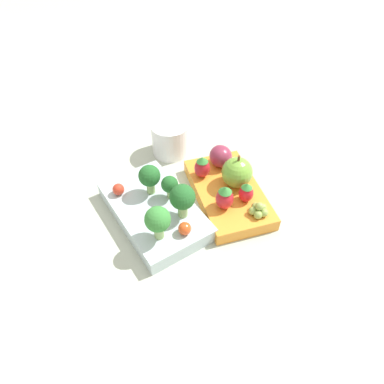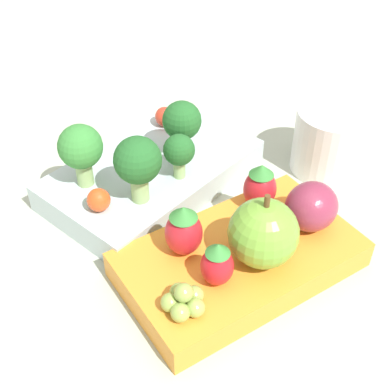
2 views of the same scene
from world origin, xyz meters
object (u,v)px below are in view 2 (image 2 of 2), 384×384
at_px(broccoli_floret_1, 179,151).
at_px(grape_cluster, 184,300).
at_px(broccoli_floret_2, 138,162).
at_px(strawberry_1, 184,230).
at_px(apple, 266,232).
at_px(broccoli_floret_0, 81,149).
at_px(drinking_cup, 331,141).
at_px(bento_box_savoury, 152,174).
at_px(strawberry_0, 217,264).
at_px(cherry_tomato_0, 165,117).
at_px(cherry_tomato_1, 99,200).
at_px(strawberry_2, 260,186).
at_px(plum, 311,206).
at_px(bento_box_fruit, 239,259).
at_px(broccoli_floret_3, 182,122).

distance_m(broccoli_floret_1, grape_cluster, 0.15).
bearing_deg(broccoli_floret_2, strawberry_1, -96.70).
bearing_deg(apple, grape_cluster, 179.76).
distance_m(broccoli_floret_0, broccoli_floret_1, 0.09).
distance_m(broccoli_floret_2, drinking_cup, 0.20).
relative_size(bento_box_savoury, grape_cluster, 6.75).
bearing_deg(apple, strawberry_0, 173.77).
xyz_separation_m(cherry_tomato_0, strawberry_1, (-0.10, -0.15, 0.01)).
height_order(cherry_tomato_1, strawberry_2, strawberry_2).
xyz_separation_m(broccoli_floret_1, grape_cluster, (-0.09, -0.12, -0.02)).
bearing_deg(broccoli_floret_2, strawberry_0, -94.82).
bearing_deg(cherry_tomato_1, apple, -61.27).
height_order(cherry_tomato_0, strawberry_1, strawberry_1).
height_order(apple, strawberry_0, apple).
height_order(broccoli_floret_0, plum, broccoli_floret_0).
xyz_separation_m(strawberry_0, grape_cluster, (-0.04, -0.00, -0.01)).
bearing_deg(strawberry_1, broccoli_floret_0, 98.13).
bearing_deg(strawberry_2, grape_cluster, -159.14).
bearing_deg(broccoli_floret_2, grape_cluster, -111.02).
height_order(broccoli_floret_2, strawberry_0, broccoli_floret_2).
bearing_deg(broccoli_floret_0, bento_box_fruit, -70.37).
relative_size(strawberry_2, plum, 0.97).
relative_size(broccoli_floret_2, strawberry_1, 1.37).
bearing_deg(broccoli_floret_0, plum, -54.70).
distance_m(broccoli_floret_2, strawberry_2, 0.11).
xyz_separation_m(bento_box_savoury, broccoli_floret_2, (-0.04, -0.04, 0.05)).
bearing_deg(grape_cluster, broccoli_floret_1, 52.65).
distance_m(strawberry_0, grape_cluster, 0.04).
relative_size(bento_box_fruit, broccoli_floret_1, 4.59).
height_order(broccoli_floret_3, strawberry_0, broccoli_floret_3).
bearing_deg(broccoli_floret_3, grape_cluster, -128.44).
distance_m(broccoli_floret_0, apple, 0.18).
distance_m(broccoli_floret_2, cherry_tomato_1, 0.05).
bearing_deg(strawberry_1, cherry_tomato_0, 57.40).
relative_size(broccoli_floret_1, drinking_cup, 0.59).
relative_size(broccoli_floret_3, cherry_tomato_1, 2.76).
xyz_separation_m(broccoli_floret_0, broccoli_floret_3, (0.10, -0.02, -0.00)).
height_order(broccoli_floret_0, strawberry_0, broccoli_floret_0).
relative_size(broccoli_floret_0, strawberry_2, 1.38).
distance_m(cherry_tomato_1, drinking_cup, 0.24).
xyz_separation_m(broccoli_floret_0, broccoli_floret_2, (0.03, -0.05, 0.00)).
xyz_separation_m(bento_box_savoury, bento_box_fruit, (-0.01, -0.14, -0.00)).
height_order(bento_box_savoury, cherry_tomato_0, cherry_tomato_0).
distance_m(broccoli_floret_3, drinking_cup, 0.15).
bearing_deg(bento_box_savoury, broccoli_floret_0, 168.78).
relative_size(apple, strawberry_1, 1.40).
relative_size(bento_box_savoury, strawberry_0, 5.72).
height_order(broccoli_floret_0, broccoli_floret_1, broccoli_floret_0).
height_order(bento_box_fruit, broccoli_floret_1, broccoli_floret_1).
xyz_separation_m(strawberry_0, drinking_cup, (0.20, 0.06, -0.01)).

